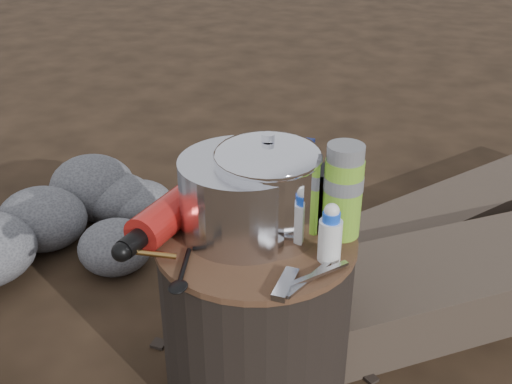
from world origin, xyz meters
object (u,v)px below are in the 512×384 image
(travel_mug, at_px, (331,196))
(thermos, at_px, (343,191))
(stump, at_px, (256,311))
(fuel_bottle, at_px, (176,209))
(camping_pot, at_px, (268,188))

(travel_mug, bearing_deg, thermos, -57.07)
(stump, xyz_separation_m, thermos, (0.16, 0.07, 0.28))
(stump, relative_size, travel_mug, 3.56)
(fuel_bottle, bearing_deg, camping_pot, 18.59)
(camping_pot, bearing_deg, fuel_bottle, -171.25)
(camping_pot, distance_m, travel_mug, 0.15)
(thermos, bearing_deg, camping_pot, -163.71)
(stump, bearing_deg, fuel_bottle, -179.05)
(thermos, bearing_deg, stump, -156.84)
(travel_mug, bearing_deg, fuel_bottle, -158.18)
(fuel_bottle, distance_m, travel_mug, 0.32)
(stump, height_order, camping_pot, camping_pot)
(camping_pot, relative_size, fuel_bottle, 0.64)
(camping_pot, relative_size, thermos, 1.07)
(stump, distance_m, camping_pot, 0.29)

